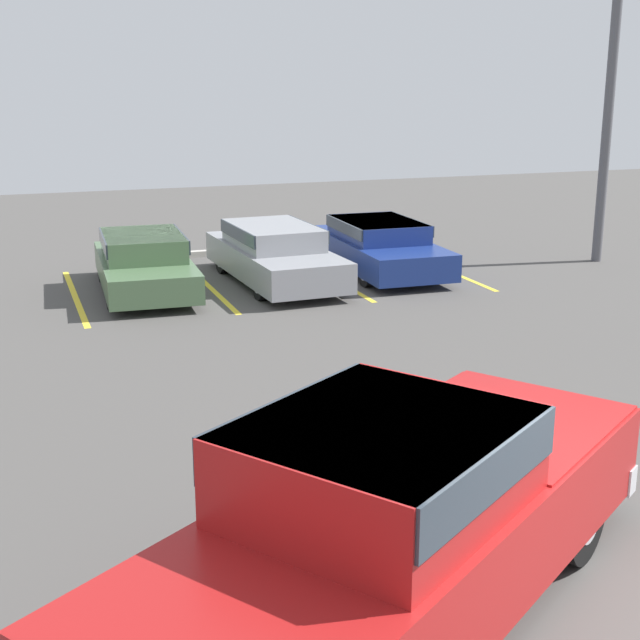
# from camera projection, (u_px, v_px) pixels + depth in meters

# --- Properties ---
(ground_plane) EXTENTS (60.00, 60.00, 0.00)m
(ground_plane) POSITION_uv_depth(u_px,v_px,m) (548.00, 600.00, 7.56)
(ground_plane) COLOR #4C4947
(stall_stripe_a) EXTENTS (0.12, 4.99, 0.01)m
(stall_stripe_a) POSITION_uv_depth(u_px,v_px,m) (75.00, 297.00, 17.98)
(stall_stripe_a) COLOR yellow
(stall_stripe_a) RESTS_ON ground_plane
(stall_stripe_b) EXTENTS (0.12, 4.99, 0.01)m
(stall_stripe_b) POSITION_uv_depth(u_px,v_px,m) (209.00, 286.00, 18.88)
(stall_stripe_b) COLOR yellow
(stall_stripe_b) RESTS_ON ground_plane
(stall_stripe_c) EXTENTS (0.12, 4.99, 0.01)m
(stall_stripe_c) POSITION_uv_depth(u_px,v_px,m) (330.00, 277.00, 19.78)
(stall_stripe_c) COLOR yellow
(stall_stripe_c) RESTS_ON ground_plane
(stall_stripe_d) EXTENTS (0.12, 4.99, 0.01)m
(stall_stripe_d) POSITION_uv_depth(u_px,v_px,m) (441.00, 268.00, 20.68)
(stall_stripe_d) COLOR yellow
(stall_stripe_d) RESTS_ON ground_plane
(pickup_truck) EXTENTS (6.03, 4.97, 1.83)m
(pickup_truck) POSITION_uv_depth(u_px,v_px,m) (400.00, 519.00, 7.05)
(pickup_truck) COLOR #A51919
(pickup_truck) RESTS_ON ground_plane
(parked_sedan_a) EXTENTS (1.98, 4.40, 1.20)m
(parked_sedan_a) POSITION_uv_depth(u_px,v_px,m) (144.00, 261.00, 18.27)
(parked_sedan_a) COLOR #4C6B47
(parked_sedan_a) RESTS_ON ground_plane
(parked_sedan_b) EXTENTS (1.95, 4.77, 1.24)m
(parked_sedan_b) POSITION_uv_depth(u_px,v_px,m) (274.00, 252.00, 19.08)
(parked_sedan_b) COLOR gray
(parked_sedan_b) RESTS_ON ground_plane
(parked_sedan_c) EXTENTS (1.97, 4.64, 1.17)m
(parked_sedan_c) POSITION_uv_depth(u_px,v_px,m) (379.00, 244.00, 20.17)
(parked_sedan_c) COLOR navy
(parked_sedan_c) RESTS_ON ground_plane
(light_post) EXTENTS (0.70, 0.36, 6.67)m
(light_post) POSITION_uv_depth(u_px,v_px,m) (609.00, 99.00, 20.50)
(light_post) COLOR #515156
(light_post) RESTS_ON ground_plane
(wheel_stop_curb) EXTENTS (1.96, 0.20, 0.14)m
(wheel_stop_curb) POSITION_uv_depth(u_px,v_px,m) (211.00, 253.00, 22.11)
(wheel_stop_curb) COLOR #B7B2A8
(wheel_stop_curb) RESTS_ON ground_plane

